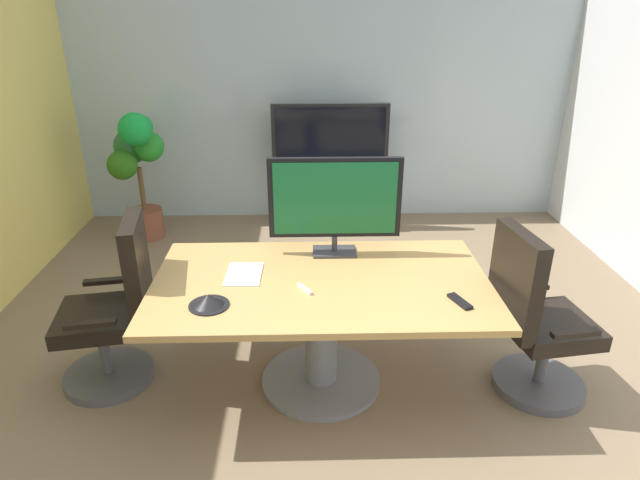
{
  "coord_description": "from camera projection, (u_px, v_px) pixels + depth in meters",
  "views": [
    {
      "loc": [
        -0.19,
        -2.67,
        2.25
      ],
      "look_at": [
        -0.11,
        0.39,
        0.89
      ],
      "focal_mm": 30.32,
      "sensor_mm": 36.0,
      "label": 1
    }
  ],
  "objects": [
    {
      "name": "tv_monitor",
      "position": [
        335.0,
        201.0,
        3.4
      ],
      "size": [
        0.84,
        0.18,
        0.64
      ],
      "color": "#333338",
      "rests_on": "conference_table"
    },
    {
      "name": "whiteboard_marker",
      "position": [
        305.0,
        289.0,
        3.07
      ],
      "size": [
        0.09,
        0.12,
        0.02
      ],
      "primitive_type": "cube",
      "rotation": [
        0.0,
        0.0,
        -1.0
      ],
      "color": "silver",
      "rests_on": "conference_table"
    },
    {
      "name": "paper_notepad",
      "position": [
        244.0,
        274.0,
        3.25
      ],
      "size": [
        0.22,
        0.3,
        0.01
      ],
      "primitive_type": "cube",
      "rotation": [
        0.0,
        0.0,
        -0.02
      ],
      "color": "white",
      "rests_on": "conference_table"
    },
    {
      "name": "ground_plane",
      "position": [
        339.0,
        395.0,
        3.36
      ],
      "size": [
        7.35,
        7.35,
        0.0
      ],
      "primitive_type": "plane",
      "color": "#7A664C"
    },
    {
      "name": "wall_display_unit",
      "position": [
        330.0,
        186.0,
        5.76
      ],
      "size": [
        1.2,
        0.36,
        1.31
      ],
      "color": "#B7BABC",
      "rests_on": "ground"
    },
    {
      "name": "remote_control",
      "position": [
        460.0,
        301.0,
        2.95
      ],
      "size": [
        0.11,
        0.18,
        0.02
      ],
      "primitive_type": "cube",
      "rotation": [
        0.0,
        0.0,
        0.38
      ],
      "color": "black",
      "rests_on": "conference_table"
    },
    {
      "name": "potted_plant",
      "position": [
        138.0,
        162.0,
        5.29
      ],
      "size": [
        0.53,
        0.61,
        1.32
      ],
      "color": "brown",
      "rests_on": "ground"
    },
    {
      "name": "office_chair_left",
      "position": [
        115.0,
        317.0,
        3.34
      ],
      "size": [
        0.63,
        0.61,
        1.09
      ],
      "rotation": [
        0.0,
        0.0,
        -1.41
      ],
      "color": "#4C4C51",
      "rests_on": "ground"
    },
    {
      "name": "wall_back_glass_partition",
      "position": [
        323.0,
        95.0,
        5.72
      ],
      "size": [
        5.32,
        0.1,
        2.66
      ],
      "primitive_type": "cube",
      "color": "#9EB2B7",
      "rests_on": "ground"
    },
    {
      "name": "conference_table",
      "position": [
        321.0,
        308.0,
        3.26
      ],
      "size": [
        1.99,
        1.12,
        0.74
      ],
      "color": "#B2894C",
      "rests_on": "ground"
    },
    {
      "name": "office_chair_right",
      "position": [
        534.0,
        328.0,
        3.23
      ],
      "size": [
        0.62,
        0.6,
        1.09
      ],
      "rotation": [
        0.0,
        0.0,
        1.71
      ],
      "color": "#4C4C51",
      "rests_on": "ground"
    },
    {
      "name": "conference_phone",
      "position": [
        209.0,
        301.0,
        2.91
      ],
      "size": [
        0.22,
        0.22,
        0.07
      ],
      "color": "black",
      "rests_on": "conference_table"
    }
  ]
}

